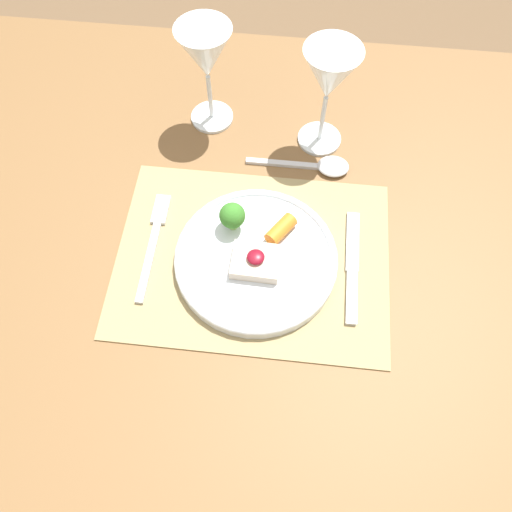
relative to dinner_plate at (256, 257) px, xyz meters
name	(u,v)px	position (x,y,z in m)	size (l,w,h in m)	color
ground_plane	(254,376)	(-0.01, 0.01, -0.74)	(8.00, 8.00, 0.00)	brown
dining_table	(253,279)	(-0.01, 0.01, -0.10)	(1.50, 1.05, 0.73)	brown
placemat	(253,258)	(-0.01, 0.01, -0.02)	(0.43, 0.32, 0.00)	#9E895B
dinner_plate	(256,257)	(0.00, 0.00, 0.00)	(0.25, 0.25, 0.07)	silver
fork	(154,238)	(-0.17, 0.02, -0.01)	(0.02, 0.20, 0.01)	silver
knife	(352,273)	(0.15, -0.01, -0.01)	(0.02, 0.20, 0.01)	silver
spoon	(324,166)	(0.10, 0.20, -0.01)	(0.18, 0.05, 0.02)	silver
wine_glass_near	(329,79)	(0.09, 0.26, 0.13)	(0.09, 0.09, 0.20)	white
wine_glass_far	(206,57)	(-0.11, 0.29, 0.12)	(0.09, 0.09, 0.19)	white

